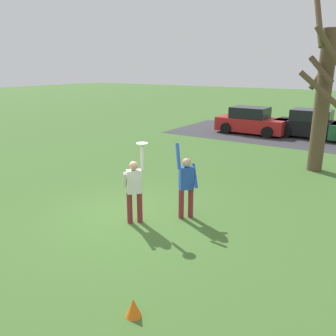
{
  "coord_description": "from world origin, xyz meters",
  "views": [
    {
      "loc": [
        5.61,
        -6.39,
        3.89
      ],
      "look_at": [
        0.83,
        0.83,
        1.35
      ],
      "focal_mm": 36.82,
      "sensor_mm": 36.0,
      "label": 1
    }
  ],
  "objects_px": {
    "person_defender": "(186,183)",
    "frisbee_disc": "(142,143)",
    "person_catcher": "(134,187)",
    "field_cone_orange": "(133,308)",
    "parked_car_black": "(313,125)",
    "bare_tree_tall": "(322,96)",
    "parked_car_red": "(251,121)"
  },
  "relations": [
    {
      "from": "person_catcher",
      "to": "field_cone_orange",
      "type": "xyz_separation_m",
      "value": [
        2.19,
        -2.77,
        -0.82
      ]
    },
    {
      "from": "person_catcher",
      "to": "parked_car_black",
      "type": "height_order",
      "value": "person_catcher"
    },
    {
      "from": "frisbee_disc",
      "to": "parked_car_red",
      "type": "distance_m",
      "value": 13.8
    },
    {
      "from": "person_catcher",
      "to": "bare_tree_tall",
      "type": "distance_m",
      "value": 8.3
    },
    {
      "from": "person_catcher",
      "to": "bare_tree_tall",
      "type": "relative_size",
      "value": 0.32
    },
    {
      "from": "person_defender",
      "to": "field_cone_orange",
      "type": "relative_size",
      "value": 6.39
    },
    {
      "from": "parked_car_black",
      "to": "field_cone_orange",
      "type": "xyz_separation_m",
      "value": [
        0.82,
        -17.2,
        -0.57
      ]
    },
    {
      "from": "field_cone_orange",
      "to": "person_defender",
      "type": "bearing_deg",
      "value": 108.31
    },
    {
      "from": "person_catcher",
      "to": "field_cone_orange",
      "type": "height_order",
      "value": "person_catcher"
    },
    {
      "from": "bare_tree_tall",
      "to": "person_catcher",
      "type": "bearing_deg",
      "value": -110.8
    },
    {
      "from": "person_catcher",
      "to": "person_defender",
      "type": "relative_size",
      "value": 1.02
    },
    {
      "from": "person_catcher",
      "to": "person_defender",
      "type": "xyz_separation_m",
      "value": [
        0.95,
        0.99,
        -0.0
      ]
    },
    {
      "from": "person_defender",
      "to": "frisbee_disc",
      "type": "height_order",
      "value": "frisbee_disc"
    },
    {
      "from": "person_defender",
      "to": "parked_car_black",
      "type": "bearing_deg",
      "value": -137.92
    },
    {
      "from": "person_defender",
      "to": "frisbee_disc",
      "type": "relative_size",
      "value": 7.13
    },
    {
      "from": "parked_car_red",
      "to": "field_cone_orange",
      "type": "distance_m",
      "value": 17.03
    },
    {
      "from": "person_defender",
      "to": "parked_car_red",
      "type": "height_order",
      "value": "person_defender"
    },
    {
      "from": "frisbee_disc",
      "to": "person_catcher",
      "type": "bearing_deg",
      "value": -133.87
    },
    {
      "from": "parked_car_red",
      "to": "bare_tree_tall",
      "type": "xyz_separation_m",
      "value": [
        4.88,
        -6.16,
        2.15
      ]
    },
    {
      "from": "person_defender",
      "to": "frisbee_disc",
      "type": "bearing_deg",
      "value": 0.0
    },
    {
      "from": "person_defender",
      "to": "bare_tree_tall",
      "type": "bearing_deg",
      "value": -152.43
    },
    {
      "from": "person_defender",
      "to": "parked_car_red",
      "type": "xyz_separation_m",
      "value": [
        -2.96,
        12.73,
        -0.25
      ]
    },
    {
      "from": "bare_tree_tall",
      "to": "parked_car_black",
      "type": "bearing_deg",
      "value": 102.32
    },
    {
      "from": "parked_car_black",
      "to": "field_cone_orange",
      "type": "distance_m",
      "value": 17.23
    },
    {
      "from": "person_defender",
      "to": "parked_car_red",
      "type": "bearing_deg",
      "value": -123.06
    },
    {
      "from": "parked_car_red",
      "to": "field_cone_orange",
      "type": "bearing_deg",
      "value": -75.79
    },
    {
      "from": "frisbee_disc",
      "to": "field_cone_orange",
      "type": "xyz_separation_m",
      "value": [
        2.04,
        -2.94,
        -1.93
      ]
    },
    {
      "from": "bare_tree_tall",
      "to": "field_cone_orange",
      "type": "distance_m",
      "value": 10.71
    },
    {
      "from": "person_defender",
      "to": "field_cone_orange",
      "type": "bearing_deg",
      "value": 62.18
    },
    {
      "from": "parked_car_black",
      "to": "frisbee_disc",
      "type": "bearing_deg",
      "value": -94.94
    },
    {
      "from": "person_defender",
      "to": "frisbee_disc",
      "type": "distance_m",
      "value": 1.6
    },
    {
      "from": "person_defender",
      "to": "field_cone_orange",
      "type": "height_order",
      "value": "person_defender"
    }
  ]
}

